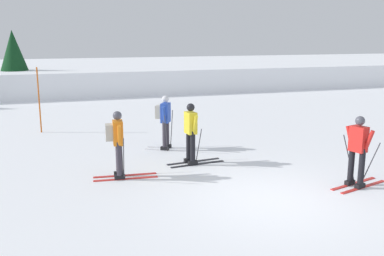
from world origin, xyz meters
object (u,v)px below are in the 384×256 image
(skier_blue, at_px, (165,120))
(skier_yellow, at_px, (191,132))
(skier_orange, at_px, (117,141))
(skier_red, at_px, (358,149))
(trail_marker_pole, at_px, (39,100))
(conifer_far_right, at_px, (14,57))

(skier_blue, relative_size, skier_yellow, 1.00)
(skier_blue, bearing_deg, skier_orange, -127.13)
(skier_red, distance_m, trail_marker_pole, 11.10)
(skier_red, height_order, skier_orange, same)
(skier_yellow, height_order, conifer_far_right, conifer_far_right)
(skier_red, bearing_deg, skier_blue, 126.83)
(skier_orange, bearing_deg, conifer_far_right, 102.32)
(trail_marker_pole, relative_size, conifer_far_right, 0.63)
(skier_red, bearing_deg, conifer_far_right, 114.97)
(skier_red, distance_m, conifer_far_right, 21.36)
(skier_orange, bearing_deg, skier_yellow, 16.61)
(trail_marker_pole, bearing_deg, conifer_far_right, 98.80)
(skier_orange, relative_size, trail_marker_pole, 0.72)
(skier_blue, relative_size, conifer_far_right, 0.45)
(trail_marker_pole, bearing_deg, skier_yellow, -52.76)
(trail_marker_pole, height_order, conifer_far_right, conifer_far_right)
(conifer_far_right, bearing_deg, trail_marker_pole, -81.20)
(conifer_far_right, bearing_deg, skier_orange, -77.68)
(skier_yellow, bearing_deg, conifer_far_right, 109.54)
(skier_red, height_order, skier_yellow, same)
(skier_yellow, relative_size, trail_marker_pole, 0.72)
(skier_blue, relative_size, skier_orange, 1.00)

